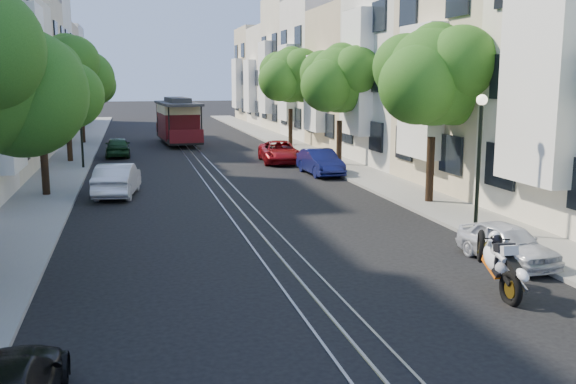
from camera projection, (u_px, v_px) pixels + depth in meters
ground at (193, 154)px, 41.03m from camera, size 200.00×200.00×0.00m
sidewalk_east at (302, 150)px, 42.71m from camera, size 2.50×80.00×0.12m
sidewalk_west at (74, 156)px, 39.32m from camera, size 2.50×80.00×0.12m
rail_left at (184, 154)px, 40.90m from camera, size 0.06×80.00×0.02m
rail_slot at (193, 153)px, 41.03m from camera, size 0.06×80.00×0.02m
rail_right at (201, 153)px, 41.15m from camera, size 0.06×80.00×0.02m
lane_line at (193, 154)px, 41.03m from camera, size 0.08×80.00×0.01m
townhouses_east at (369, 72)px, 42.81m from camera, size 7.75×72.00×12.00m
tree_e_b at (435, 79)px, 23.70m from camera, size 4.93×4.08×6.68m
tree_e_c at (341, 81)px, 34.25m from camera, size 4.84×3.99×6.52m
tree_e_d at (291, 77)px, 44.72m from camera, size 5.01×4.16×6.85m
tree_w_b at (41, 87)px, 25.18m from camera, size 4.72×3.87×6.27m
tree_w_c at (66, 72)px, 35.58m from camera, size 5.13×4.28×7.09m
tree_w_d at (81, 80)px, 46.19m from camera, size 4.84×3.99×6.52m
lamp_east at (480, 143)px, 19.05m from camera, size 0.32×0.32×4.16m
lamp_west at (80, 115)px, 33.32m from camera, size 0.32×0.32×4.16m
sportbike_rider at (498, 260)px, 14.07m from camera, size 0.49×2.10×1.45m
cable_car at (178, 119)px, 46.69m from camera, size 3.03×8.18×3.09m
parked_car_e_near at (507, 243)px, 16.61m from camera, size 1.61×3.23×1.06m
parked_car_e_mid at (320, 162)px, 31.91m from camera, size 1.54×3.92×1.27m
parked_car_e_far at (280, 152)px, 36.48m from camera, size 2.39×4.60×1.24m
parked_car_w_mid at (117, 180)px, 26.17m from camera, size 1.96×4.23×1.34m
parked_car_w_far at (118, 147)px, 39.28m from camera, size 1.50×3.63×1.23m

